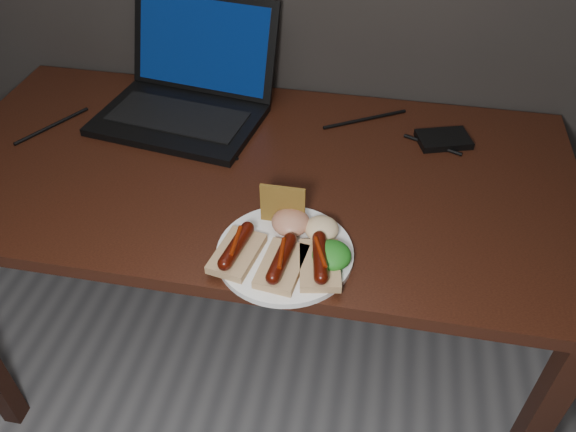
# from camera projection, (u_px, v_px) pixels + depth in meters

# --- Properties ---
(desk) EXTENTS (1.40, 0.70, 0.75)m
(desk) POSITION_uv_depth(u_px,v_px,m) (254.00, 198.00, 1.29)
(desk) COLOR #38180E
(desk) RESTS_ON ground
(laptop) EXTENTS (0.43, 0.39, 0.25)m
(laptop) POSITION_uv_depth(u_px,v_px,m) (187.00, 91.00, 1.36)
(laptop) COLOR black
(laptop) RESTS_ON desk
(hard_drive) EXTENTS (0.14, 0.11, 0.02)m
(hard_drive) POSITION_uv_depth(u_px,v_px,m) (443.00, 139.00, 1.29)
(hard_drive) COLOR black
(hard_drive) RESTS_ON desk
(desk_cables) EXTENTS (1.01, 0.32, 0.01)m
(desk_cables) POSITION_uv_depth(u_px,v_px,m) (258.00, 130.00, 1.33)
(desk_cables) COLOR black
(desk_cables) RESTS_ON desk
(plate) EXTENTS (0.33, 0.33, 0.01)m
(plate) POSITION_uv_depth(u_px,v_px,m) (285.00, 253.00, 1.02)
(plate) COLOR white
(plate) RESTS_ON desk
(bread_sausage_left) EXTENTS (0.09, 0.13, 0.04)m
(bread_sausage_left) POSITION_uv_depth(u_px,v_px,m) (237.00, 250.00, 1.00)
(bread_sausage_left) COLOR tan
(bread_sausage_left) RESTS_ON plate
(bread_sausage_center) EXTENTS (0.08, 0.12, 0.04)m
(bread_sausage_center) POSITION_uv_depth(u_px,v_px,m) (282.00, 263.00, 0.97)
(bread_sausage_center) COLOR tan
(bread_sausage_center) RESTS_ON plate
(bread_sausage_right) EXTENTS (0.09, 0.13, 0.04)m
(bread_sausage_right) POSITION_uv_depth(u_px,v_px,m) (320.00, 262.00, 0.98)
(bread_sausage_right) COLOR tan
(bread_sausage_right) RESTS_ON plate
(crispbread) EXTENTS (0.09, 0.01, 0.08)m
(crispbread) POSITION_uv_depth(u_px,v_px,m) (283.00, 205.00, 1.05)
(crispbread) COLOR olive
(crispbread) RESTS_ON plate
(salad_greens) EXTENTS (0.07, 0.07, 0.04)m
(salad_greens) POSITION_uv_depth(u_px,v_px,m) (332.00, 255.00, 0.98)
(salad_greens) COLOR #165B12
(salad_greens) RESTS_ON plate
(salsa_mound) EXTENTS (0.07, 0.07, 0.04)m
(salsa_mound) POSITION_uv_depth(u_px,v_px,m) (291.00, 222.00, 1.05)
(salsa_mound) COLOR #A01510
(salsa_mound) RESTS_ON plate
(coleslaw_mound) EXTENTS (0.06, 0.06, 0.04)m
(coleslaw_mound) POSITION_uv_depth(u_px,v_px,m) (322.00, 229.00, 1.04)
(coleslaw_mound) COLOR beige
(coleslaw_mound) RESTS_ON plate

